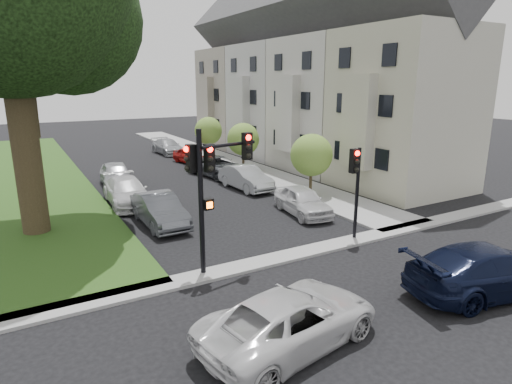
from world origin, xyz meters
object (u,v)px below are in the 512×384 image
car_parked_0 (303,201)px  car_parked_1 (246,178)px  traffic_signal_main (211,176)px  car_cross_far (488,270)px  small_tree_b (243,139)px  car_parked_5 (159,210)px  car_parked_7 (116,175)px  car_parked_4 (168,147)px  car_cross_near (291,319)px  small_tree_a (311,155)px  car_parked_2 (218,166)px  car_parked_6 (127,192)px  car_parked_3 (190,156)px  small_tree_c (208,131)px  traffic_signal_secondary (356,177)px

car_parked_0 → car_parked_1: bearing=98.8°
traffic_signal_main → car_cross_far: traffic_signal_main is taller
small_tree_b → car_parked_5: bearing=-135.6°
car_cross_far → car_parked_7: car_cross_far is taller
small_tree_b → car_parked_4: size_ratio=0.77×
car_cross_near → small_tree_a: bearing=-48.8°
traffic_signal_main → car_parked_1: traffic_signal_main is taller
small_tree_a → traffic_signal_main: 11.88m
small_tree_a → car_parked_4: (-2.53, 19.41, -1.84)m
car_parked_2 → car_parked_6: bearing=-161.0°
car_cross_far → car_parked_0: bearing=12.2°
traffic_signal_main → car_parked_6: traffic_signal_main is taller
car_cross_far → car_parked_5: car_cross_far is taller
car_cross_far → car_parked_4: car_cross_far is taller
car_cross_near → car_parked_1: 17.00m
car_parked_7 → car_parked_3: bearing=42.3°
small_tree_a → car_cross_near: bearing=-128.7°
car_parked_0 → car_parked_7: size_ratio=0.92×
car_cross_far → car_parked_6: 18.33m
car_cross_near → car_parked_0: bearing=-47.4°
car_cross_near → car_parked_2: 21.18m
car_parked_4 → car_parked_2: bearing=-93.3°
car_parked_1 → small_tree_a: bearing=-57.0°
car_cross_far → car_parked_2: 20.83m
small_tree_c → car_parked_1: (-2.61, -11.90, -1.72)m
traffic_signal_main → car_parked_6: (-0.58, 10.64, -2.90)m
small_tree_c → car_parked_3: (-2.46, -1.59, -1.83)m
small_tree_b → car_parked_5: (-9.66, -9.45, -1.71)m
traffic_signal_secondary → car_parked_1: traffic_signal_secondary is taller
car_parked_1 → car_parked_3: car_parked_1 is taller
car_parked_2 → car_parked_5: bearing=-139.5°
small_tree_c → traffic_signal_secondary: bearing=-97.4°
traffic_signal_main → car_parked_0: bearing=30.8°
car_cross_near → car_parked_7: car_parked_7 is taller
car_parked_3 → car_cross_near: bearing=-115.8°
small_tree_c → car_parked_2: 8.04m
car_parked_1 → car_parked_7: car_parked_7 is taller
car_cross_near → traffic_signal_main: bearing=-10.4°
small_tree_c → car_cross_far: 28.41m
car_parked_6 → car_parked_4: bearing=66.5°
car_parked_6 → small_tree_c: bearing=51.4°
traffic_signal_main → car_parked_6: size_ratio=1.02×
small_tree_b → car_cross_far: 21.78m
small_tree_a → car_cross_near: 15.48m
car_cross_near → car_parked_4: bearing=-22.9°
small_tree_b → car_parked_4: bearing=103.3°
small_tree_c → car_parked_1: size_ratio=0.81×
small_tree_c → traffic_signal_main: bearing=-113.2°
small_tree_c → car_parked_6: small_tree_c is taller
car_parked_5 → car_parked_0: bearing=-16.9°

